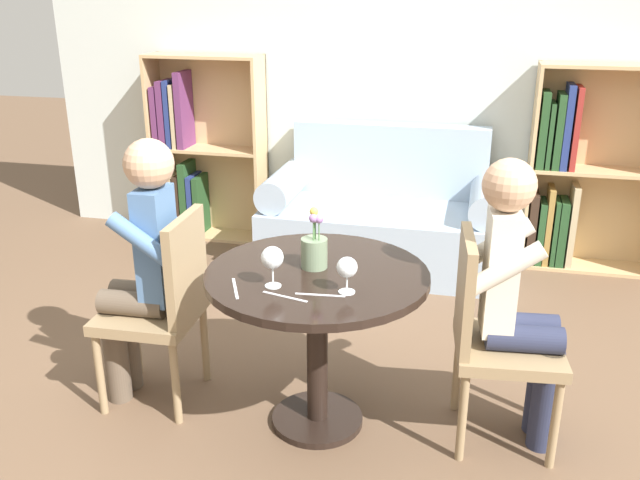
{
  "coord_description": "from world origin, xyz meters",
  "views": [
    {
      "loc": [
        0.6,
        -2.45,
        1.81
      ],
      "look_at": [
        0.0,
        0.05,
        0.84
      ],
      "focal_mm": 38.0,
      "sensor_mm": 36.0,
      "label": 1
    }
  ],
  "objects_px": {
    "person_right": "(518,298)",
    "wine_glass_right": "(347,269)",
    "bookshelf_right": "(575,176)",
    "wine_glass_left": "(272,259)",
    "chair_left": "(164,302)",
    "person_left": "(142,265)",
    "flower_vase": "(314,249)",
    "chair_right": "(491,332)",
    "bookshelf_left": "(195,156)",
    "couch": "(383,220)"
  },
  "relations": [
    {
      "from": "chair_right",
      "to": "wine_glass_left",
      "type": "bearing_deg",
      "value": 100.93
    },
    {
      "from": "bookshelf_right",
      "to": "wine_glass_left",
      "type": "distance_m",
      "value": 2.72
    },
    {
      "from": "couch",
      "to": "chair_left",
      "type": "xyz_separation_m",
      "value": [
        -0.71,
        -1.87,
        0.18
      ]
    },
    {
      "from": "couch",
      "to": "bookshelf_right",
      "type": "bearing_deg",
      "value": 12.24
    },
    {
      "from": "bookshelf_right",
      "to": "chair_right",
      "type": "distance_m",
      "value": 2.16
    },
    {
      "from": "bookshelf_right",
      "to": "wine_glass_right",
      "type": "relative_size",
      "value": 9.52
    },
    {
      "from": "person_right",
      "to": "chair_left",
      "type": "bearing_deg",
      "value": 86.5
    },
    {
      "from": "chair_left",
      "to": "chair_right",
      "type": "relative_size",
      "value": 1.0
    },
    {
      "from": "chair_right",
      "to": "flower_vase",
      "type": "relative_size",
      "value": 3.43
    },
    {
      "from": "person_right",
      "to": "person_left",
      "type": "bearing_deg",
      "value": 86.56
    },
    {
      "from": "bookshelf_right",
      "to": "person_left",
      "type": "height_order",
      "value": "bookshelf_right"
    },
    {
      "from": "chair_left",
      "to": "wine_glass_right",
      "type": "bearing_deg",
      "value": 75.33
    },
    {
      "from": "wine_glass_left",
      "to": "flower_vase",
      "type": "relative_size",
      "value": 0.62
    },
    {
      "from": "couch",
      "to": "chair_right",
      "type": "relative_size",
      "value": 1.75
    },
    {
      "from": "person_right",
      "to": "wine_glass_right",
      "type": "distance_m",
      "value": 0.71
    },
    {
      "from": "chair_right",
      "to": "chair_left",
      "type": "bearing_deg",
      "value": 86.03
    },
    {
      "from": "wine_glass_left",
      "to": "flower_vase",
      "type": "xyz_separation_m",
      "value": [
        0.11,
        0.22,
        -0.03
      ]
    },
    {
      "from": "bookshelf_left",
      "to": "chair_left",
      "type": "relative_size",
      "value": 1.51
    },
    {
      "from": "chair_left",
      "to": "person_left",
      "type": "xyz_separation_m",
      "value": [
        -0.09,
        -0.01,
        0.17
      ]
    },
    {
      "from": "couch",
      "to": "chair_right",
      "type": "height_order",
      "value": "couch"
    },
    {
      "from": "bookshelf_right",
      "to": "wine_glass_left",
      "type": "height_order",
      "value": "bookshelf_right"
    },
    {
      "from": "person_left",
      "to": "person_right",
      "type": "bearing_deg",
      "value": 90.48
    },
    {
      "from": "wine_glass_right",
      "to": "flower_vase",
      "type": "bearing_deg",
      "value": 130.47
    },
    {
      "from": "chair_left",
      "to": "person_left",
      "type": "relative_size",
      "value": 0.73
    },
    {
      "from": "wine_glass_left",
      "to": "chair_left",
      "type": "bearing_deg",
      "value": 160.28
    },
    {
      "from": "chair_right",
      "to": "wine_glass_left",
      "type": "xyz_separation_m",
      "value": [
        -0.84,
        -0.25,
        0.34
      ]
    },
    {
      "from": "bookshelf_right",
      "to": "chair_right",
      "type": "height_order",
      "value": "bookshelf_right"
    },
    {
      "from": "bookshelf_right",
      "to": "flower_vase",
      "type": "xyz_separation_m",
      "value": [
        -1.26,
        -2.13,
        0.18
      ]
    },
    {
      "from": "chair_right",
      "to": "wine_glass_left",
      "type": "height_order",
      "value": "chair_right"
    },
    {
      "from": "bookshelf_right",
      "to": "wine_glass_left",
      "type": "bearing_deg",
      "value": -120.23
    },
    {
      "from": "person_left",
      "to": "wine_glass_left",
      "type": "distance_m",
      "value": 0.71
    },
    {
      "from": "bookshelf_left",
      "to": "person_left",
      "type": "relative_size",
      "value": 1.11
    },
    {
      "from": "bookshelf_left",
      "to": "flower_vase",
      "type": "height_order",
      "value": "bookshelf_left"
    },
    {
      "from": "chair_left",
      "to": "person_right",
      "type": "relative_size",
      "value": 0.74
    },
    {
      "from": "person_right",
      "to": "chair_right",
      "type": "bearing_deg",
      "value": 93.95
    },
    {
      "from": "person_left",
      "to": "flower_vase",
      "type": "distance_m",
      "value": 0.79
    },
    {
      "from": "bookshelf_left",
      "to": "chair_left",
      "type": "height_order",
      "value": "bookshelf_left"
    },
    {
      "from": "person_left",
      "to": "wine_glass_right",
      "type": "height_order",
      "value": "person_left"
    },
    {
      "from": "person_left",
      "to": "wine_glass_right",
      "type": "distance_m",
      "value": 0.98
    },
    {
      "from": "flower_vase",
      "to": "person_left",
      "type": "bearing_deg",
      "value": -178.54
    },
    {
      "from": "couch",
      "to": "person_left",
      "type": "height_order",
      "value": "person_left"
    },
    {
      "from": "couch",
      "to": "bookshelf_left",
      "type": "distance_m",
      "value": 1.52
    },
    {
      "from": "bookshelf_right",
      "to": "person_right",
      "type": "xyz_separation_m",
      "value": [
        -0.44,
        -2.08,
        0.02
      ]
    },
    {
      "from": "person_right",
      "to": "wine_glass_left",
      "type": "distance_m",
      "value": 0.99
    },
    {
      "from": "couch",
      "to": "chair_right",
      "type": "xyz_separation_m",
      "value": [
        0.71,
        -1.82,
        0.18
      ]
    },
    {
      "from": "person_left",
      "to": "wine_glass_right",
      "type": "bearing_deg",
      "value": 76.77
    },
    {
      "from": "chair_left",
      "to": "flower_vase",
      "type": "bearing_deg",
      "value": 89.2
    },
    {
      "from": "chair_left",
      "to": "chair_right",
      "type": "height_order",
      "value": "same"
    },
    {
      "from": "bookshelf_left",
      "to": "chair_left",
      "type": "xyz_separation_m",
      "value": [
        0.76,
        -2.14,
        -0.12
      ]
    },
    {
      "from": "person_right",
      "to": "wine_glass_right",
      "type": "bearing_deg",
      "value": 105.96
    }
  ]
}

